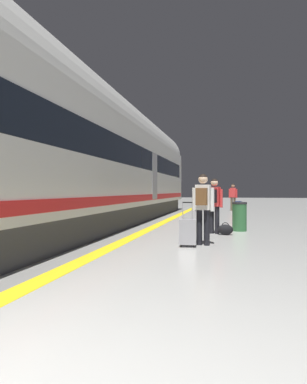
{
  "coord_description": "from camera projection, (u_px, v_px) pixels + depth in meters",
  "views": [
    {
      "loc": [
        1.64,
        -0.58,
        1.27
      ],
      "look_at": [
        0.19,
        5.58,
        1.24
      ],
      "focal_mm": 30.41,
      "sensor_mm": 36.0,
      "label": 1
    }
  ],
  "objects": [
    {
      "name": "high_speed_train",
      "position": [
        50.0,
        144.0,
        8.62
      ],
      "size": [
        2.94,
        31.52,
        4.97
      ],
      "color": "#38383D",
      "rests_on": "ground"
    },
    {
      "name": "duffel_bag_mid",
      "position": [
        225.0,
        230.0,
        9.33
      ],
      "size": [
        0.44,
        0.26,
        0.36
      ],
      "color": "black",
      "rests_on": "ground"
    },
    {
      "name": "waste_bin",
      "position": [
        239.0,
        216.0,
        10.23
      ],
      "size": [
        0.46,
        0.46,
        0.91
      ],
      "color": "#2D6638",
      "rests_on": "ground"
    },
    {
      "name": "suitcase_near",
      "position": [
        188.0,
        232.0,
        7.33
      ],
      "size": [
        0.4,
        0.27,
        1.02
      ],
      "color": "#9E9EA3",
      "rests_on": "ground"
    },
    {
      "name": "tactile_edge_band",
      "position": [
        142.0,
        228.0,
        10.97
      ],
      "size": [
        0.56,
        80.0,
        0.01
      ],
      "primitive_type": "cube",
      "color": "slate",
      "rests_on": "ground"
    },
    {
      "name": "safety_line_strip",
      "position": [
        150.0,
        228.0,
        10.9
      ],
      "size": [
        0.36,
        80.0,
        0.01
      ],
      "primitive_type": "cube",
      "color": "yellow",
      "rests_on": "ground"
    },
    {
      "name": "suitcase_far",
      "position": [
        238.0,
        206.0,
        20.17
      ],
      "size": [
        0.4,
        0.27,
        0.62
      ],
      "color": "#19234C",
      "rests_on": "ground"
    },
    {
      "name": "passenger_mid",
      "position": [
        214.0,
        201.0,
        9.58
      ],
      "size": [
        0.48,
        0.39,
        1.63
      ],
      "color": "black",
      "rests_on": "ground"
    },
    {
      "name": "passenger_near",
      "position": [
        203.0,
        203.0,
        7.55
      ],
      "size": [
        0.51,
        0.35,
        1.66
      ],
      "color": "black",
      "rests_on": "ground"
    },
    {
      "name": "passenger_far",
      "position": [
        233.0,
        195.0,
        20.57
      ],
      "size": [
        0.53,
        0.25,
        1.71
      ],
      "color": "brown",
      "rests_on": "ground"
    }
  ]
}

